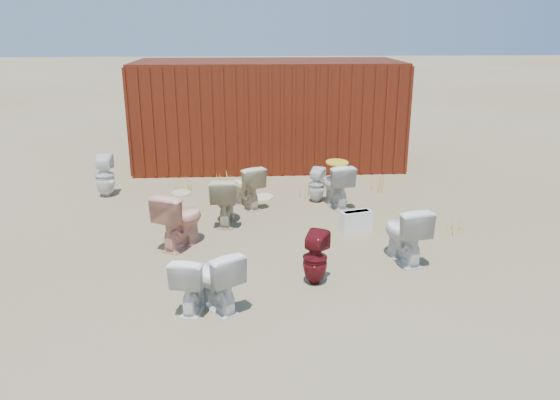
{
  "coord_description": "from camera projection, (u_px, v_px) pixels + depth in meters",
  "views": [
    {
      "loc": [
        -0.49,
        -7.57,
        3.2
      ],
      "look_at": [
        0.0,
        0.6,
        0.55
      ],
      "focal_mm": 35.0,
      "sensor_mm": 36.0,
      "label": 1
    }
  ],
  "objects": [
    {
      "name": "toilet_front_e",
      "position": [
        405.0,
        233.0,
        7.62
      ],
      "size": [
        0.62,
        0.89,
        0.83
      ],
      "primitive_type": "imported",
      "rotation": [
        0.0,
        0.0,
        3.35
      ],
      "color": "silver",
      "rests_on": "ground"
    },
    {
      "name": "shipping_container",
      "position": [
        268.0,
        113.0,
        12.77
      ],
      "size": [
        6.0,
        2.4,
        2.4
      ],
      "primitive_type": "cube",
      "color": "#46180B",
      "rests_on": "ground"
    },
    {
      "name": "toilet_front_c",
      "position": [
        194.0,
        281.0,
        6.35
      ],
      "size": [
        0.54,
        0.75,
        0.69
      ],
      "primitive_type": "imported",
      "rotation": [
        0.0,
        0.0,
        2.9
      ],
      "color": "white",
      "rests_on": "ground"
    },
    {
      "name": "toilet_back_a",
      "position": [
        105.0,
        176.0,
        10.49
      ],
      "size": [
        0.41,
        0.42,
        0.82
      ],
      "primitive_type": "imported",
      "rotation": [
        0.0,
        0.0,
        3.26
      ],
      "color": "white",
      "rests_on": "ground"
    },
    {
      "name": "toilet_front_a",
      "position": [
        216.0,
        279.0,
        6.34
      ],
      "size": [
        0.75,
        0.84,
        0.75
      ],
      "primitive_type": "imported",
      "rotation": [
        0.0,
        0.0,
        3.71
      ],
      "color": "white",
      "rests_on": "ground"
    },
    {
      "name": "weed_clump_d",
      "position": [
        223.0,
        177.0,
        11.42
      ],
      "size": [
        0.3,
        0.3,
        0.26
      ],
      "primitive_type": "cone",
      "color": "#A59D42",
      "rests_on": "ground"
    },
    {
      "name": "toilet_back_beige_right",
      "position": [
        225.0,
        200.0,
        9.06
      ],
      "size": [
        0.5,
        0.82,
        0.82
      ],
      "primitive_type": "imported",
      "rotation": [
        0.0,
        0.0,
        3.08
      ],
      "color": "#C1B48D",
      "rests_on": "ground"
    },
    {
      "name": "toilet_front_pink",
      "position": [
        180.0,
        219.0,
        8.12
      ],
      "size": [
        0.83,
        0.97,
        0.86
      ],
      "primitive_type": "imported",
      "rotation": [
        0.0,
        0.0,
        2.64
      ],
      "color": "#E39A83",
      "rests_on": "ground"
    },
    {
      "name": "weed_clump_e",
      "position": [
        326.0,
        176.0,
        11.46
      ],
      "size": [
        0.34,
        0.34,
        0.3
      ],
      "primitive_type": "cone",
      "color": "#A59D42",
      "rests_on": "ground"
    },
    {
      "name": "toilet_back_beige_left",
      "position": [
        247.0,
        186.0,
        9.88
      ],
      "size": [
        0.74,
        0.89,
        0.79
      ],
      "primitive_type": "imported",
      "rotation": [
        0.0,
        0.0,
        3.61
      ],
      "color": "beige",
      "rests_on": "ground"
    },
    {
      "name": "loose_lid_far",
      "position": [
        181.0,
        193.0,
        10.77
      ],
      "size": [
        0.42,
        0.51,
        0.02
      ],
      "primitive_type": "ellipsoid",
      "rotation": [
        0.0,
        0.0,
        0.14
      ],
      "color": "tan",
      "rests_on": "ground"
    },
    {
      "name": "loose_lid_near",
      "position": [
        263.0,
        197.0,
        10.5
      ],
      "size": [
        0.49,
        0.57,
        0.02
      ],
      "primitive_type": "ellipsoid",
      "rotation": [
        0.0,
        0.0,
        -0.24
      ],
      "color": "beige",
      "rests_on": "ground"
    },
    {
      "name": "toilet_back_yellowlid",
      "position": [
        336.0,
        184.0,
        9.95
      ],
      "size": [
        0.62,
        0.87,
        0.8
      ],
      "primitive_type": "imported",
      "rotation": [
        0.0,
        0.0,
        3.37
      ],
      "color": "silver",
      "rests_on": "ground"
    },
    {
      "name": "weed_clump_b",
      "position": [
        308.0,
        191.0,
        10.42
      ],
      "size": [
        0.32,
        0.32,
        0.32
      ],
      "primitive_type": "cone",
      "color": "#A59D42",
      "rests_on": "ground"
    },
    {
      "name": "toilet_front_maroon",
      "position": [
        315.0,
        258.0,
        6.96
      ],
      "size": [
        0.43,
        0.43,
        0.7
      ],
      "primitive_type": "imported",
      "rotation": [
        0.0,
        0.0,
        2.65
      ],
      "color": "#5D0F15",
      "rests_on": "ground"
    },
    {
      "name": "weed_clump_c",
      "position": [
        380.0,
        183.0,
        10.89
      ],
      "size": [
        0.36,
        0.36,
        0.35
      ],
      "primitive_type": "cone",
      "color": "#A59D42",
      "rests_on": "ground"
    },
    {
      "name": "loose_tank",
      "position": [
        356.0,
        222.0,
        8.75
      ],
      "size": [
        0.54,
        0.33,
        0.35
      ],
      "primitive_type": "cube",
      "rotation": [
        0.0,
        0.0,
        0.27
      ],
      "color": "silver",
      "rests_on": "ground"
    },
    {
      "name": "yellow_lid",
      "position": [
        337.0,
        162.0,
        9.83
      ],
      "size": [
        0.41,
        0.51,
        0.02
      ],
      "primitive_type": "ellipsoid",
      "color": "gold",
      "rests_on": "toilet_back_yellowlid"
    },
    {
      "name": "toilet_back_e",
      "position": [
        316.0,
        185.0,
        10.19
      ],
      "size": [
        0.4,
        0.4,
        0.65
      ],
      "primitive_type": "imported",
      "rotation": [
        0.0,
        0.0,
        2.68
      ],
      "color": "silver",
      "rests_on": "ground"
    },
    {
      "name": "weed_clump_a",
      "position": [
        183.0,
        184.0,
        10.94
      ],
      "size": [
        0.36,
        0.36,
        0.28
      ],
      "primitive_type": "cone",
      "color": "#A59D42",
      "rests_on": "ground"
    },
    {
      "name": "ground",
      "position": [
        282.0,
        247.0,
        8.2
      ],
      "size": [
        100.0,
        100.0,
        0.0
      ],
      "primitive_type": "plane",
      "color": "brown",
      "rests_on": "ground"
    },
    {
      "name": "weed_clump_f",
      "position": [
        454.0,
        225.0,
        8.75
      ],
      "size": [
        0.28,
        0.28,
        0.24
      ],
      "primitive_type": "cone",
      "color": "#A59D42",
      "rests_on": "ground"
    }
  ]
}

